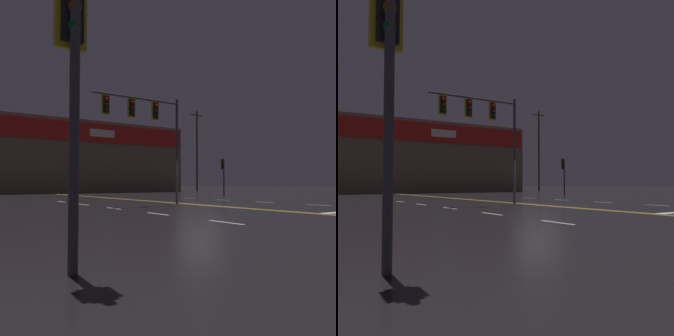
# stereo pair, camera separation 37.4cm
# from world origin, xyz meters

# --- Properties ---
(ground_plane) EXTENTS (200.00, 200.00, 0.00)m
(ground_plane) POSITION_xyz_m (0.00, 0.00, 0.00)
(ground_plane) COLOR black
(road_markings) EXTENTS (14.42, 60.00, 0.01)m
(road_markings) POSITION_xyz_m (0.91, -1.29, 0.00)
(road_markings) COLOR gold
(road_markings) RESTS_ON ground
(traffic_signal_median) EXTENTS (5.06, 0.36, 5.75)m
(traffic_signal_median) POSITION_xyz_m (-2.40, 1.65, 4.53)
(traffic_signal_median) COLOR #38383D
(traffic_signal_median) RESTS_ON ground
(traffic_signal_corner_southwest) EXTENTS (0.42, 0.36, 3.80)m
(traffic_signal_corner_southwest) POSITION_xyz_m (-10.55, -10.56, 2.79)
(traffic_signal_corner_southwest) COLOR #38383D
(traffic_signal_corner_southwest) RESTS_ON ground
(traffic_signal_corner_northeast) EXTENTS (0.42, 0.36, 3.35)m
(traffic_signal_corner_northeast) POSITION_xyz_m (10.96, 10.22, 2.46)
(traffic_signal_corner_northeast) COLOR #38383D
(traffic_signal_corner_northeast) RESTS_ON ground
(building_backdrop) EXTENTS (36.43, 10.23, 8.66)m
(building_backdrop) POSITION_xyz_m (0.00, 31.68, 4.34)
(building_backdrop) COLOR #7A6651
(building_backdrop) RESTS_ON ground
(utility_pole_row) EXTENTS (45.03, 0.26, 11.69)m
(utility_pole_row) POSITION_xyz_m (1.51, 27.63, 5.76)
(utility_pole_row) COLOR #4C3828
(utility_pole_row) RESTS_ON ground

